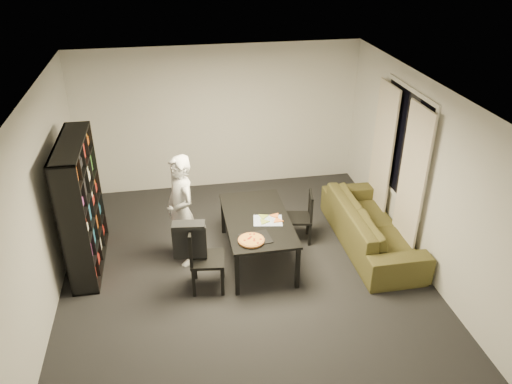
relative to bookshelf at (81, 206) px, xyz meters
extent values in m
cube|color=black|center=(2.16, -0.60, -0.95)|extent=(5.00, 5.50, 0.01)
cube|color=white|center=(2.16, -0.60, 1.65)|extent=(5.00, 5.50, 0.01)
cube|color=silver|center=(2.16, 2.15, 0.35)|extent=(5.00, 0.01, 2.60)
cube|color=silver|center=(2.16, -3.35, 0.35)|extent=(5.00, 0.01, 2.60)
cube|color=silver|center=(-0.34, -0.60, 0.35)|extent=(0.01, 5.50, 2.60)
cube|color=silver|center=(4.66, -0.60, 0.35)|extent=(0.01, 5.50, 2.60)
cube|color=black|center=(4.64, 0.00, 0.55)|extent=(0.02, 1.40, 1.60)
cube|color=white|center=(4.64, 0.00, 0.55)|extent=(0.03, 1.52, 1.72)
cube|color=beige|center=(4.56, -0.52, 0.20)|extent=(0.03, 0.70, 2.25)
cube|color=beige|center=(4.56, 0.52, 0.20)|extent=(0.03, 0.70, 2.25)
cube|color=black|center=(0.00, 0.00, 0.00)|extent=(0.35, 1.50, 1.90)
cube|color=black|center=(2.40, -0.30, -0.29)|extent=(0.90, 1.63, 0.04)
cube|color=black|center=(1.99, -1.07, -0.63)|extent=(0.05, 0.05, 0.64)
cube|color=black|center=(2.80, -1.07, -0.63)|extent=(0.05, 0.05, 0.64)
cube|color=black|center=(1.99, 0.46, -0.63)|extent=(0.05, 0.05, 0.64)
cube|color=black|center=(2.80, 0.46, -0.63)|extent=(0.05, 0.05, 0.64)
cube|color=black|center=(1.63, -0.84, -0.50)|extent=(0.49, 0.49, 0.04)
cube|color=black|center=(1.43, -0.82, -0.24)|extent=(0.09, 0.44, 0.47)
cube|color=black|center=(1.43, -0.82, -0.03)|extent=(0.08, 0.42, 0.05)
cube|color=black|center=(1.79, -1.05, -0.74)|extent=(0.04, 0.04, 0.43)
cube|color=black|center=(1.84, -0.68, -0.74)|extent=(0.04, 0.04, 0.43)
cube|color=black|center=(1.42, -1.00, -0.74)|extent=(0.04, 0.04, 0.43)
cube|color=black|center=(1.47, -0.63, -0.74)|extent=(0.04, 0.04, 0.43)
cube|color=black|center=(3.11, 0.06, -0.56)|extent=(0.44, 0.44, 0.04)
cube|color=black|center=(3.28, 0.02, -0.34)|extent=(0.10, 0.38, 0.41)
cube|color=black|center=(3.28, 0.02, -0.16)|extent=(0.09, 0.36, 0.05)
cube|color=black|center=(2.98, 0.24, -0.77)|extent=(0.04, 0.04, 0.37)
cube|color=black|center=(2.92, -0.07, -0.77)|extent=(0.04, 0.04, 0.37)
cube|color=black|center=(3.30, 0.19, -0.77)|extent=(0.04, 0.04, 0.37)
cube|color=black|center=(3.24, -0.13, -0.77)|extent=(0.04, 0.04, 0.37)
cube|color=black|center=(1.41, -0.81, -0.22)|extent=(0.45, 0.14, 0.47)
cube|color=black|center=(1.41, -0.81, 0.04)|extent=(0.44, 0.23, 0.05)
imported|color=silver|center=(1.34, -0.16, -0.12)|extent=(0.61, 0.71, 1.65)
cube|color=black|center=(2.28, -0.81, -0.27)|extent=(0.43, 0.36, 0.01)
cylinder|color=#975A2C|center=(2.21, -0.87, -0.25)|extent=(0.35, 0.35, 0.02)
cylinder|color=yellow|center=(2.21, -0.87, -0.23)|extent=(0.31, 0.31, 0.01)
cube|color=silver|center=(2.53, -0.40, -0.27)|extent=(0.44, 0.36, 0.01)
imported|color=#3D3A18|center=(4.16, -0.26, -0.62)|extent=(0.89, 2.28, 0.67)
camera|label=1|loc=(1.31, -6.24, 3.43)|focal=35.00mm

